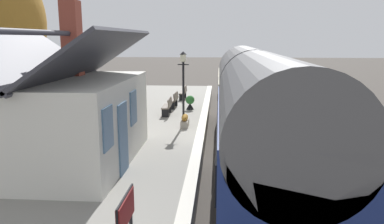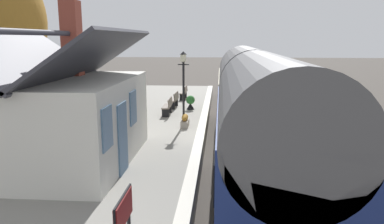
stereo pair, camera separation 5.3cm
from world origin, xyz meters
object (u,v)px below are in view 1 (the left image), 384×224
at_px(planter_edge_near, 185,121).
at_px(lamp_post_platform, 183,74).
at_px(bench_mid_platform, 174,100).
at_px(station_sign_board, 126,219).
at_px(bench_near_building, 184,92).
at_px(planter_under_sign, 115,108).
at_px(train, 254,106).
at_px(planter_by_door, 119,101).
at_px(tree_far_right, 5,22).
at_px(station_building, 63,117).
at_px(planter_corner_building, 103,104).
at_px(bench_by_lamp, 168,106).
at_px(planter_bench_right, 190,102).

distance_m(planter_edge_near, lamp_post_platform, 2.11).
xyz_separation_m(bench_mid_platform, station_sign_board, (-15.52, -1.15, 0.71)).
bearing_deg(station_sign_board, bench_near_building, 2.71).
bearing_deg(planter_under_sign, planter_edge_near, -125.54).
xyz_separation_m(train, planter_by_door, (7.20, 7.21, -1.14)).
bearing_deg(tree_far_right, planter_under_sign, -98.17).
relative_size(station_building, planter_corner_building, 8.23).
height_order(planter_corner_building, station_sign_board, station_sign_board).
bearing_deg(bench_near_building, planter_under_sign, 145.09).
xyz_separation_m(bench_by_lamp, lamp_post_platform, (-2.30, -1.04, 1.90)).
distance_m(planter_bench_right, station_sign_board, 15.09).
height_order(planter_under_sign, planter_by_door, planter_under_sign).
height_order(planter_edge_near, lamp_post_platform, lamp_post_platform).
bearing_deg(planter_by_door, station_sign_board, -164.21).
bearing_deg(station_building, train, -66.44).
xyz_separation_m(bench_by_lamp, planter_bench_right, (1.60, -1.04, -0.08)).
bearing_deg(planter_edge_near, bench_by_lamp, 24.23).
bearing_deg(bench_mid_platform, planter_edge_near, -167.00).
bearing_deg(tree_far_right, bench_near_building, -68.19).
bearing_deg(planter_under_sign, train, -127.21).
bearing_deg(planter_corner_building, tree_far_right, 83.82).
height_order(bench_mid_platform, planter_by_door, bench_mid_platform).
bearing_deg(bench_by_lamp, planter_under_sign, 82.28).
distance_m(bench_mid_platform, planter_by_door, 3.34).
distance_m(train, lamp_post_platform, 3.98).
bearing_deg(lamp_post_platform, planter_corner_building, 57.50).
bearing_deg(station_building, planter_edge_near, -33.91).
bearing_deg(planter_bench_right, bench_by_lamp, 147.05).
bearing_deg(bench_mid_platform, planter_by_door, 84.69).
bearing_deg(tree_far_right, train, -115.04).
distance_m(station_building, station_sign_board, 6.88).
height_order(train, station_building, station_building).
bearing_deg(lamp_post_platform, planter_edge_near, -157.75).
xyz_separation_m(planter_bench_right, planter_under_sign, (-1.20, 3.96, -0.13)).
height_order(bench_near_building, bench_mid_platform, same).
bearing_deg(planter_by_door, train, -134.94).
distance_m(bench_by_lamp, planter_edge_near, 2.74).
bearing_deg(tree_far_right, bench_mid_platform, -85.24).
height_order(bench_by_lamp, planter_corner_building, bench_by_lamp).
xyz_separation_m(station_building, planter_bench_right, (9.16, -3.32, -1.08)).
xyz_separation_m(train, lamp_post_platform, (2.53, 2.92, 0.97)).
distance_m(planter_under_sign, lamp_post_platform, 5.24).
bearing_deg(tree_far_right, planter_edge_near, -110.24).
bearing_deg(planter_bench_right, lamp_post_platform, -179.90).
bearing_deg(bench_mid_platform, lamp_post_platform, -167.42).
xyz_separation_m(planter_corner_building, lamp_post_platform, (-3.00, -4.71, 1.96)).
bearing_deg(station_sign_board, planter_corner_building, 19.05).
xyz_separation_m(planter_by_door, lamp_post_platform, (-4.67, -4.29, 2.10)).
relative_size(planter_edge_near, planter_under_sign, 1.02).
height_order(bench_near_building, station_sign_board, station_sign_board).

